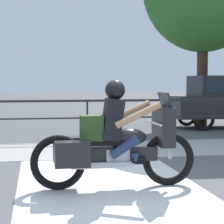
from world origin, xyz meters
name	(u,v)px	position (x,y,z in m)	size (l,w,h in m)	color
ground_plane	(127,185)	(0.00, 0.00, 0.00)	(120.00, 120.00, 0.00)	#565659
sidewalk_band	(96,150)	(0.00, 3.40, 0.01)	(44.00, 2.40, 0.01)	#A8A59E
crosswalk_band	(110,189)	(-0.29, -0.20, 0.00)	(2.65, 6.00, 0.01)	silver
fence_railing	(87,108)	(0.00, 5.05, 0.84)	(36.00, 0.05, 1.07)	#232326
motorcycle	(114,141)	(-0.23, -0.14, 0.68)	(2.41, 0.76, 1.56)	black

